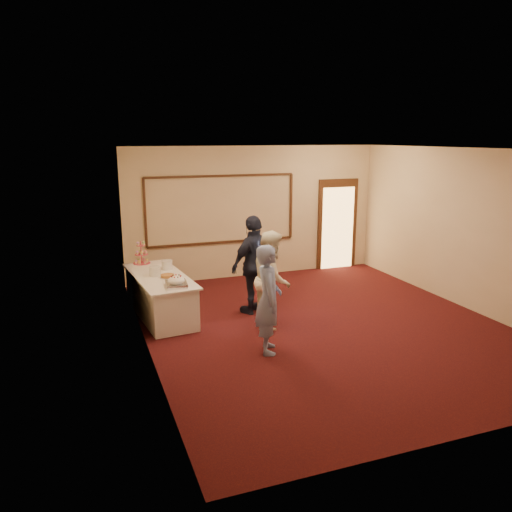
{
  "coord_description": "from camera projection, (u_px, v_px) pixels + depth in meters",
  "views": [
    {
      "loc": [
        -3.89,
        -7.25,
        3.19
      ],
      "look_at": [
        -0.97,
        0.76,
        1.15
      ],
      "focal_mm": 35.0,
      "sensor_mm": 36.0,
      "label": 1
    }
  ],
  "objects": [
    {
      "name": "tart",
      "position": [
        168.0,
        276.0,
        8.79
      ],
      "size": [
        0.28,
        0.28,
        0.06
      ],
      "color": "white",
      "rests_on": "buffet_table"
    },
    {
      "name": "cupcake_stand",
      "position": [
        141.0,
        255.0,
        9.75
      ],
      "size": [
        0.33,
        0.33,
        0.49
      ],
      "color": "#D04258",
      "rests_on": "buffet_table"
    },
    {
      "name": "wall_molding",
      "position": [
        222.0,
        210.0,
        11.19
      ],
      "size": [
        3.45,
        0.04,
        1.55
      ],
      "color": "#362210",
      "rests_on": "room_walls"
    },
    {
      "name": "floor",
      "position": [
        323.0,
        325.0,
        8.66
      ],
      "size": [
        7.0,
        7.0,
        0.0
      ],
      "primitive_type": "plane",
      "color": "black",
      "rests_on": "ground"
    },
    {
      "name": "plate_stack_b",
      "position": [
        167.0,
        265.0,
        9.33
      ],
      "size": [
        0.21,
        0.21,
        0.17
      ],
      "color": "white",
      "rests_on": "buffet_table"
    },
    {
      "name": "woman",
      "position": [
        272.0,
        279.0,
        8.51
      ],
      "size": [
        0.9,
        0.99,
        1.66
      ],
      "primitive_type": "imported",
      "rotation": [
        0.0,
        0.0,
        1.16
      ],
      "color": "white",
      "rests_on": "floor"
    },
    {
      "name": "pavlova_tray",
      "position": [
        176.0,
        282.0,
        8.28
      ],
      "size": [
        0.37,
        0.51,
        0.18
      ],
      "color": "silver",
      "rests_on": "buffet_table"
    },
    {
      "name": "buffet_table",
      "position": [
        160.0,
        295.0,
        9.05
      ],
      "size": [
        1.09,
        2.31,
        0.77
      ],
      "color": "white",
      "rests_on": "floor"
    },
    {
      "name": "room_walls",
      "position": [
        327.0,
        210.0,
        8.19
      ],
      "size": [
        6.04,
        7.04,
        3.02
      ],
      "color": "beige",
      "rests_on": "floor"
    },
    {
      "name": "guest",
      "position": [
        255.0,
        265.0,
        9.13
      ],
      "size": [
        1.16,
        0.83,
        1.82
      ],
      "primitive_type": "imported",
      "rotation": [
        0.0,
        0.0,
        3.55
      ],
      "color": "black",
      "rests_on": "floor"
    },
    {
      "name": "doorway",
      "position": [
        337.0,
        225.0,
        12.28
      ],
      "size": [
        1.05,
        0.07,
        2.2
      ],
      "color": "#362210",
      "rests_on": "floor"
    },
    {
      "name": "camera_flash",
      "position": [
        269.0,
        238.0,
        8.95
      ],
      "size": [
        0.07,
        0.04,
        0.05
      ],
      "primitive_type": "cube",
      "rotation": [
        0.0,
        0.0,
        -0.07
      ],
      "color": "white",
      "rests_on": "guest"
    },
    {
      "name": "plate_stack_a",
      "position": [
        155.0,
        271.0,
        8.89
      ],
      "size": [
        0.21,
        0.21,
        0.17
      ],
      "color": "white",
      "rests_on": "buffet_table"
    },
    {
      "name": "man",
      "position": [
        268.0,
        299.0,
        7.44
      ],
      "size": [
        0.55,
        0.69,
        1.66
      ],
      "primitive_type": "imported",
      "rotation": [
        0.0,
        0.0,
        1.28
      ],
      "color": "#7D95D4",
      "rests_on": "floor"
    }
  ]
}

